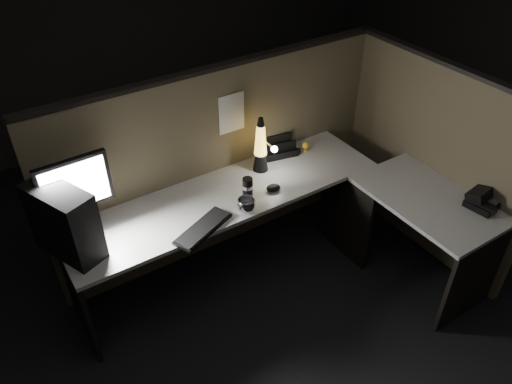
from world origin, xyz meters
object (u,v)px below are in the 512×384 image
keyboard (203,229)px  desk_phone (483,199)px  pc_tower (64,222)px  monitor (77,191)px  lava_lamp (261,149)px

keyboard → desk_phone: size_ratio=1.76×
pc_tower → keyboard: pc_tower is taller
monitor → keyboard: (0.62, -0.38, -0.32)m
pc_tower → desk_phone: (2.46, -1.06, -0.18)m
monitor → lava_lamp: monitor is taller
monitor → keyboard: size_ratio=1.27×
pc_tower → monitor: monitor is taller
keyboard → desk_phone: 1.88m
keyboard → monitor: bearing=126.2°
keyboard → pc_tower: bearing=137.9°
pc_tower → keyboard: (0.75, -0.26, -0.22)m
keyboard → lava_lamp: lava_lamp is taller
pc_tower → desk_phone: bearing=-46.0°
pc_tower → monitor: (0.13, 0.11, 0.10)m
monitor → desk_phone: monitor is taller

